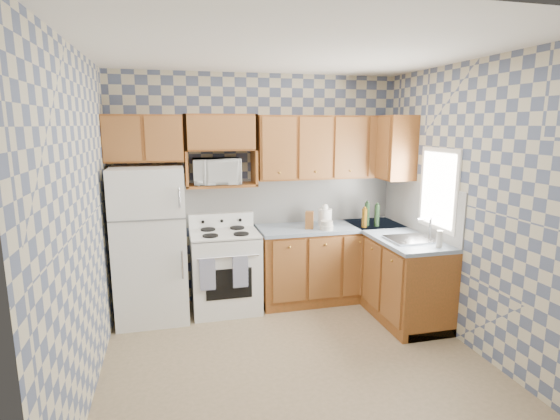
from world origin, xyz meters
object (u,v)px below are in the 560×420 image
Objects in this scene: refrigerator at (151,244)px; stove_body at (225,272)px; microwave at (216,171)px; electric_kettle at (325,217)px.

refrigerator reaches higher than stove_body.
stove_body is 1.71× the size of microwave.
refrigerator is 0.89m from stove_body.
microwave is 1.39m from electric_kettle.
electric_kettle reaches higher than stove_body.
microwave is at bearing 13.37° from refrigerator.
electric_kettle is (1.26, -0.13, -0.57)m from microwave.
refrigerator is 1.87× the size of stove_body.
electric_kettle is (1.21, 0.02, 0.57)m from stove_body.
electric_kettle is at bearing 1.08° from stove_body.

